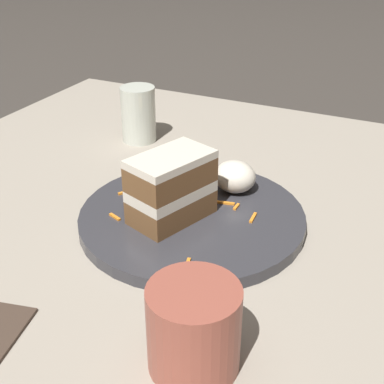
% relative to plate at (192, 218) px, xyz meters
% --- Properties ---
extents(ground_plane, '(6.00, 6.00, 0.00)m').
position_rel_plate_xyz_m(ground_plane, '(-0.05, -0.06, -0.04)').
color(ground_plane, '#38332D').
rests_on(ground_plane, ground).
extents(dining_table, '(0.94, 1.11, 0.03)m').
position_rel_plate_xyz_m(dining_table, '(-0.05, -0.06, -0.02)').
color(dining_table, gray).
rests_on(dining_table, ground).
extents(plate, '(0.31, 0.31, 0.02)m').
position_rel_plate_xyz_m(plate, '(0.00, 0.00, 0.00)').
color(plate, '#333338').
rests_on(plate, dining_table).
extents(cake_slice, '(0.10, 0.12, 0.09)m').
position_rel_plate_xyz_m(cake_slice, '(-0.02, -0.02, 0.05)').
color(cake_slice, brown).
rests_on(cake_slice, plate).
extents(cream_dollop, '(0.06, 0.05, 0.05)m').
position_rel_plate_xyz_m(cream_dollop, '(0.03, 0.08, 0.03)').
color(cream_dollop, silver).
rests_on(cream_dollop, plate).
extents(orange_garnish, '(0.07, 0.07, 0.01)m').
position_rel_plate_xyz_m(orange_garnish, '(-0.06, 0.08, 0.01)').
color(orange_garnish, orange).
rests_on(orange_garnish, plate).
extents(carrot_shreds_scatter, '(0.20, 0.18, 0.00)m').
position_rel_plate_xyz_m(carrot_shreds_scatter, '(-0.00, 0.00, 0.01)').
color(carrot_shreds_scatter, orange).
rests_on(carrot_shreds_scatter, plate).
extents(drinking_glass, '(0.06, 0.06, 0.10)m').
position_rel_plate_xyz_m(drinking_glass, '(-0.21, 0.22, 0.04)').
color(drinking_glass, beige).
rests_on(drinking_glass, dining_table).
extents(coffee_mug, '(0.09, 0.09, 0.09)m').
position_rel_plate_xyz_m(coffee_mug, '(0.11, -0.23, 0.04)').
color(coffee_mug, '#994C3D').
rests_on(coffee_mug, dining_table).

